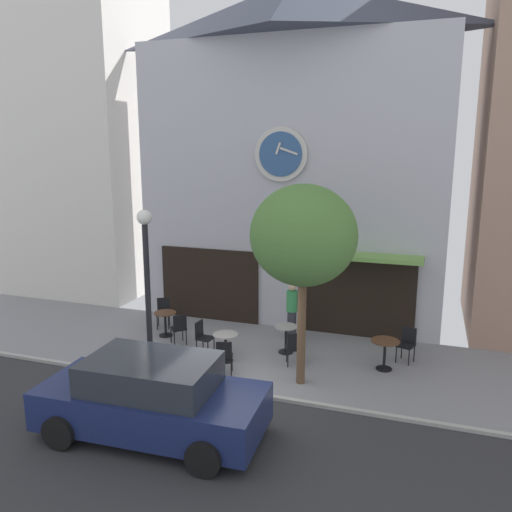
% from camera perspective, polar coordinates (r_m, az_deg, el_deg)
% --- Properties ---
extents(ground_plane, '(28.01, 11.24, 0.13)m').
position_cam_1_polar(ground_plane, '(11.15, -5.35, -17.25)').
color(ground_plane, gray).
extents(clock_building, '(9.36, 3.75, 10.21)m').
position_cam_1_polar(clock_building, '(16.20, 4.10, 11.38)').
color(clock_building, '#B2B2BC').
rests_on(clock_building, ground_plane).
extents(neighbor_building_left, '(5.17, 4.45, 13.47)m').
position_cam_1_polar(neighbor_building_left, '(20.90, -18.74, 15.00)').
color(neighbor_building_left, silver).
rests_on(neighbor_building_left, ground_plane).
extents(street_lamp, '(0.36, 0.36, 3.98)m').
position_cam_1_polar(street_lamp, '(12.76, -12.02, -3.68)').
color(street_lamp, black).
rests_on(street_lamp, ground_plane).
extents(street_tree, '(2.41, 2.16, 4.66)m').
position_cam_1_polar(street_tree, '(11.34, 5.30, 2.20)').
color(street_tree, brown).
rests_on(street_tree, ground_plane).
extents(cafe_table_center, '(0.64, 0.64, 0.72)m').
position_cam_1_polar(cafe_table_center, '(15.25, -10.10, -7.06)').
color(cafe_table_center, black).
rests_on(cafe_table_center, ground_plane).
extents(cafe_table_center_left, '(0.65, 0.65, 0.74)m').
position_cam_1_polar(cafe_table_center_left, '(13.34, -3.43, -9.65)').
color(cafe_table_center_left, black).
rests_on(cafe_table_center_left, ground_plane).
extents(cafe_table_near_curb, '(0.62, 0.62, 0.75)m').
position_cam_1_polar(cafe_table_near_curb, '(13.86, 3.37, -8.81)').
color(cafe_table_near_curb, black).
rests_on(cafe_table_near_curb, ground_plane).
extents(cafe_table_near_door, '(0.70, 0.70, 0.76)m').
position_cam_1_polar(cafe_table_near_door, '(13.22, 14.19, -10.05)').
color(cafe_table_near_door, black).
rests_on(cafe_table_near_door, ground_plane).
extents(cafe_chair_mid_row, '(0.53, 0.53, 0.90)m').
position_cam_1_polar(cafe_chair_mid_row, '(15.99, -10.32, -5.99)').
color(cafe_chair_mid_row, black).
rests_on(cafe_chair_mid_row, ground_plane).
extents(cafe_chair_facing_street, '(0.51, 0.51, 0.90)m').
position_cam_1_polar(cafe_chair_facing_street, '(12.53, -3.56, -10.98)').
color(cafe_chair_facing_street, black).
rests_on(cafe_chair_facing_street, ground_plane).
extents(cafe_chair_facing_wall, '(0.51, 0.51, 0.90)m').
position_cam_1_polar(cafe_chair_facing_wall, '(13.85, 16.54, -9.17)').
color(cafe_chair_facing_wall, black).
rests_on(cafe_chair_facing_wall, ground_plane).
extents(cafe_chair_under_awning, '(0.57, 0.57, 0.90)m').
position_cam_1_polar(cafe_chair_under_awning, '(14.51, -8.59, -7.81)').
color(cafe_chair_under_awning, black).
rests_on(cafe_chair_under_awning, ground_plane).
extents(cafe_chair_by_entrance, '(0.43, 0.43, 0.90)m').
position_cam_1_polar(cafe_chair_by_entrance, '(13.83, -6.00, -8.76)').
color(cafe_chair_by_entrance, black).
rests_on(cafe_chair_by_entrance, ground_plane).
extents(cafe_chair_corner, '(0.52, 0.52, 0.90)m').
position_cam_1_polar(cafe_chair_corner, '(13.06, 4.32, -10.01)').
color(cafe_chair_corner, black).
rests_on(cafe_chair_corner, ground_plane).
extents(pedestrian_green, '(0.37, 0.37, 1.67)m').
position_cam_1_polar(pedestrian_green, '(14.68, 4.03, -6.10)').
color(pedestrian_green, '#2D2D38').
rests_on(pedestrian_green, ground_plane).
extents(parked_car_navy, '(4.37, 2.16, 1.55)m').
position_cam_1_polar(parked_car_navy, '(10.25, -11.57, -15.27)').
color(parked_car_navy, navy).
rests_on(parked_car_navy, ground_plane).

